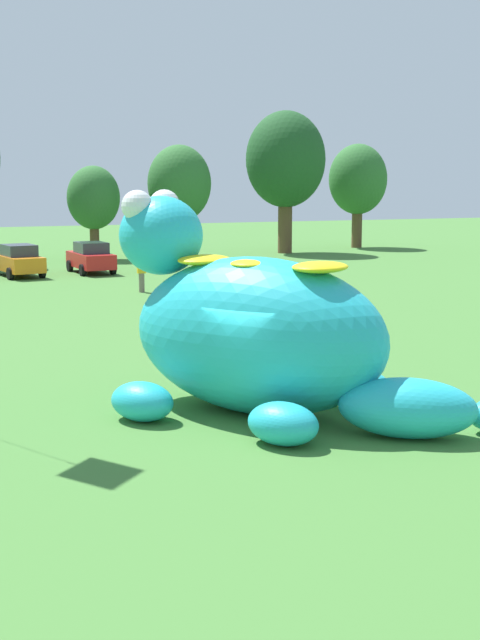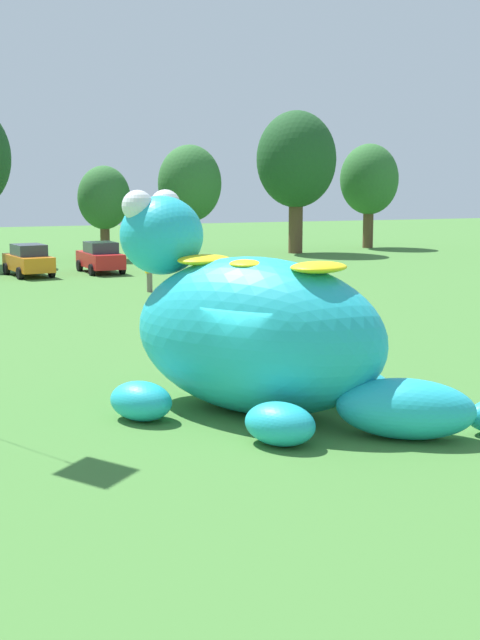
{
  "view_description": "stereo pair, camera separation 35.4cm",
  "coord_description": "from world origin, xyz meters",
  "px_view_note": "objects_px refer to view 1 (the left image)",
  "views": [
    {
      "loc": [
        -7.1,
        -16.83,
        5.16
      ],
      "look_at": [
        0.17,
        1.46,
        1.94
      ],
      "focal_mm": 48.46,
      "sensor_mm": 36.0,
      "label": 1
    },
    {
      "loc": [
        -6.77,
        -16.96,
        5.16
      ],
      "look_at": [
        0.17,
        1.46,
        1.94
      ],
      "focal_mm": 48.46,
      "sensor_mm": 36.0,
      "label": 2
    }
  ],
  "objects_px": {
    "car_orange": "(19,261)",
    "car_red": "(91,258)",
    "spectator_mid_field": "(278,280)",
    "spectator_near_inflatable": "(142,274)",
    "giant_inflatable_creature": "(258,333)"
  },
  "relations": [
    {
      "from": "car_red",
      "to": "spectator_near_inflatable",
      "type": "bearing_deg",
      "value": -87.25
    },
    {
      "from": "car_red",
      "to": "spectator_near_inflatable",
      "type": "xyz_separation_m",
      "value": [
        0.43,
        -9.01,
        -0.01
      ]
    },
    {
      "from": "car_red",
      "to": "car_orange",
      "type": "bearing_deg",
      "value": -175.09
    },
    {
      "from": "car_orange",
      "to": "spectator_near_inflatable",
      "type": "bearing_deg",
      "value": -63.15
    },
    {
      "from": "car_orange",
      "to": "car_red",
      "type": "distance_m",
      "value": 3.97
    },
    {
      "from": "car_red",
      "to": "spectator_mid_field",
      "type": "distance_m",
      "value": 14.49
    },
    {
      "from": "car_red",
      "to": "spectator_near_inflatable",
      "type": "height_order",
      "value": "car_red"
    },
    {
      "from": "giant_inflatable_creature",
      "to": "car_orange",
      "type": "bearing_deg",
      "value": 92.53
    },
    {
      "from": "spectator_near_inflatable",
      "to": "giant_inflatable_creature",
      "type": "bearing_deg",
      "value": -98.32
    },
    {
      "from": "giant_inflatable_creature",
      "to": "spectator_mid_field",
      "type": "relative_size",
      "value": 4.91
    },
    {
      "from": "giant_inflatable_creature",
      "to": "car_red",
      "type": "height_order",
      "value": "giant_inflatable_creature"
    },
    {
      "from": "car_orange",
      "to": "spectator_mid_field",
      "type": "relative_size",
      "value": 2.53
    },
    {
      "from": "giant_inflatable_creature",
      "to": "spectator_mid_field",
      "type": "xyz_separation_m",
      "value": [
        7.95,
        16.58,
        -0.95
      ]
    },
    {
      "from": "car_orange",
      "to": "car_red",
      "type": "xyz_separation_m",
      "value": [
        3.96,
        0.34,
        0.0
      ]
    },
    {
      "from": "spectator_near_inflatable",
      "to": "car_orange",
      "type": "bearing_deg",
      "value": 116.85
    }
  ]
}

